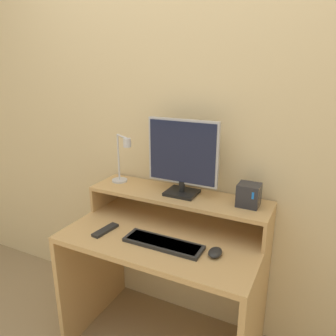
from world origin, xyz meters
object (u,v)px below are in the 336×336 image
monitor (182,157)px  desk_lamp (122,161)px  router_dock (249,195)px  remote_control (105,230)px  mouse (215,252)px  keyboard (163,243)px

monitor → desk_lamp: size_ratio=1.40×
router_dock → remote_control: 0.81m
monitor → router_dock: (0.38, 0.01, -0.16)m
monitor → mouse: monitor is taller
keyboard → mouse: size_ratio=4.36×
monitor → remote_control: (-0.32, -0.32, -0.38)m
monitor → mouse: 0.56m
mouse → desk_lamp: bearing=159.2°
mouse → remote_control: 0.63m
desk_lamp → router_dock: (0.79, 0.02, -0.09)m
monitor → desk_lamp: monitor is taller
desk_lamp → keyboard: bearing=-34.2°
remote_control → monitor: bearing=44.8°
monitor → keyboard: size_ratio=1.04×
monitor → remote_control: bearing=-135.2°
keyboard → mouse: bearing=5.8°
remote_control → router_dock: bearing=24.9°
keyboard → remote_control: 0.35m
router_dock → monitor: bearing=-178.8°
router_dock → mouse: bearing=-106.0°
remote_control → keyboard: bearing=2.6°
router_dock → keyboard: bearing=-138.5°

